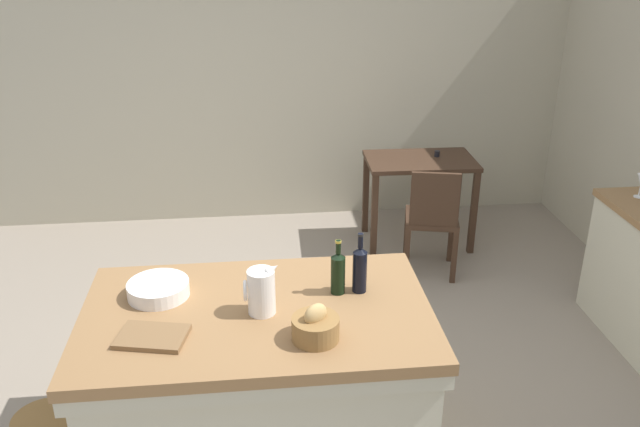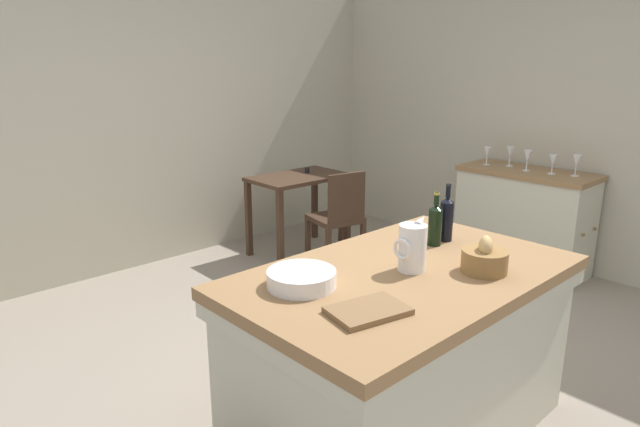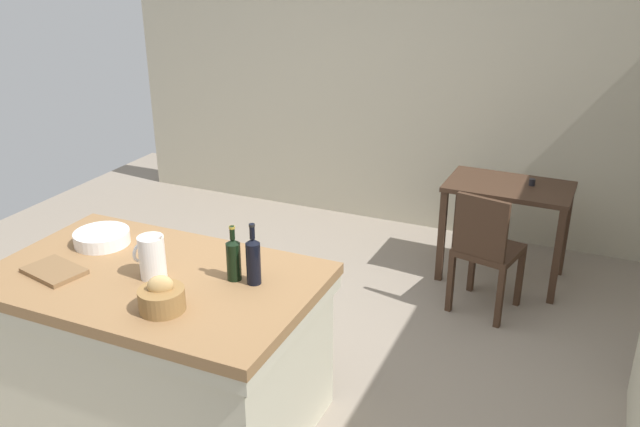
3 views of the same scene
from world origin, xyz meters
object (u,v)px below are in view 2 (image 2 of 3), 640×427
object	(u,v)px
wash_bowl	(301,279)
wine_bottle_amber	(435,224)
cutting_board	(368,311)
wine_glass_right	(510,153)
writing_desk	(299,189)
wooden_chair	(339,217)
side_cabinet	(523,220)
island_table	(401,347)
wine_glass_far_left	(577,161)
wine_glass_far_right	(487,153)
bread_basket	(485,259)
wine_bottle_dark	(447,218)
wine_glass_middle	(527,157)
wine_glass_left	(553,161)
pitcher	(412,247)

from	to	relation	value
wash_bowl	wine_bottle_amber	xyz separation A→B (m)	(0.88, -0.06, 0.08)
cutting_board	wine_glass_right	xyz separation A→B (m)	(3.10, 1.10, 0.14)
writing_desk	wine_bottle_amber	world-z (taller)	wine_bottle_amber
wooden_chair	writing_desk	bearing A→B (deg)	86.20
side_cabinet	wine_glass_right	bearing A→B (deg)	75.39
island_table	wine_glass_far_left	size ratio (longest dim) A/B	9.44
wine_glass_far_right	side_cabinet	bearing A→B (deg)	-84.48
wooden_chair	wash_bowl	bearing A→B (deg)	-138.84
bread_basket	wine_glass_far_left	size ratio (longest dim) A/B	1.20
wine_bottle_dark	wine_glass_right	bearing A→B (deg)	20.28
island_table	writing_desk	world-z (taller)	island_table
cutting_board	wine_glass_middle	world-z (taller)	wine_glass_middle
wine_glass_middle	wine_glass_right	bearing A→B (deg)	65.34
cutting_board	wine_bottle_amber	bearing A→B (deg)	19.83
wine_bottle_amber	wine_glass_middle	distance (m)	2.21
bread_basket	wine_glass_left	size ratio (longest dim) A/B	1.32
wine_bottle_amber	island_table	bearing A→B (deg)	-162.73
wine_glass_middle	writing_desk	bearing A→B (deg)	124.07
wine_bottle_amber	wine_glass_left	xyz separation A→B (m)	(2.16, 0.37, 0.02)
wooden_chair	cutting_board	distance (m)	2.73
wooden_chair	wine_glass_right	xyz separation A→B (m)	(1.27, -0.88, 0.53)
island_table	wine_glass_far_right	size ratio (longest dim) A/B	10.41
writing_desk	wine_glass_far_left	size ratio (longest dim) A/B	5.17
bread_basket	wine_glass_middle	xyz separation A→B (m)	(2.28, 0.96, 0.09)
cutting_board	bread_basket	bearing A→B (deg)	-5.87
wash_bowl	bread_basket	distance (m)	0.86
wine_bottle_dark	wine_glass_left	world-z (taller)	wine_bottle_dark
wash_bowl	cutting_board	distance (m)	0.38
cutting_board	wash_bowl	bearing A→B (deg)	92.23
writing_desk	wine_glass_left	xyz separation A→B (m)	(1.17, -1.89, 0.37)
side_cabinet	wash_bowl	distance (m)	3.13
wooden_chair	wine_glass_far_right	size ratio (longest dim) A/B	5.60
pitcher	wine_glass_right	size ratio (longest dim) A/B	1.51
wine_bottle_dark	island_table	bearing A→B (deg)	-165.81
pitcher	wine_bottle_dark	bearing A→B (deg)	16.82
cutting_board	wine_glass_right	distance (m)	3.29
island_table	wine_glass_far_left	world-z (taller)	wine_glass_far_left
pitcher	wooden_chair	bearing A→B (deg)	53.60
bread_basket	wine_glass_far_left	xyz separation A→B (m)	(2.36, 0.58, 0.09)
wooden_chair	wine_bottle_dark	size ratio (longest dim) A/B	2.83
island_table	pitcher	bearing A→B (deg)	-37.78
wash_bowl	bread_basket	world-z (taller)	bread_basket
wooden_chair	wine_glass_left	size ratio (longest dim) A/B	5.58
wine_glass_far_left	wine_glass_middle	bearing A→B (deg)	102.04
bread_basket	wine_bottle_amber	size ratio (longest dim) A/B	0.74
side_cabinet	wine_glass_far_left	bearing A→B (deg)	-84.06
island_table	writing_desk	bearing A→B (deg)	59.52
wine_glass_right	wooden_chair	bearing A→B (deg)	145.16
wooden_chair	cutting_board	xyz separation A→B (m)	(-1.83, -1.99, 0.39)
wine_glass_middle	wine_glass_right	size ratio (longest dim) A/B	1.03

